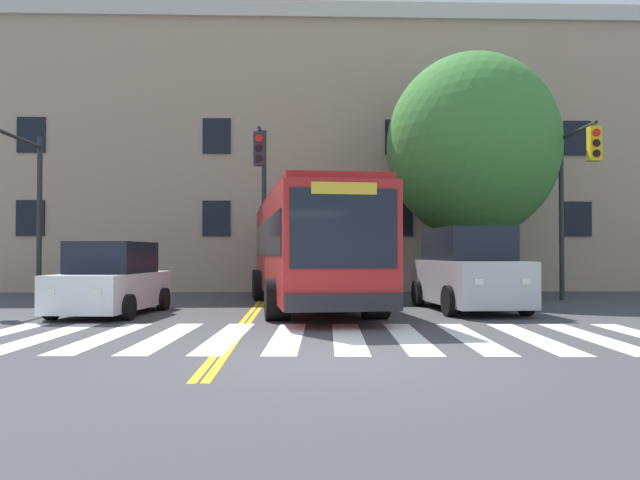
% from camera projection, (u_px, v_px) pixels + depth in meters
% --- Properties ---
extents(ground_plane, '(120.00, 120.00, 0.00)m').
position_uv_depth(ground_plane, '(329.00, 358.00, 9.13)').
color(ground_plane, '#424244').
extents(crosswalk, '(12.98, 4.80, 0.01)m').
position_uv_depth(crosswalk, '(318.00, 337.00, 11.39)').
color(crosswalk, white).
rests_on(crosswalk, ground).
extents(lane_line_yellow_inner, '(0.12, 36.00, 0.01)m').
position_uv_depth(lane_line_yellow_inner, '(268.00, 291.00, 25.32)').
color(lane_line_yellow_inner, gold).
rests_on(lane_line_yellow_inner, ground).
extents(lane_line_yellow_outer, '(0.12, 36.00, 0.01)m').
position_uv_depth(lane_line_yellow_outer, '(272.00, 291.00, 25.33)').
color(lane_line_yellow_outer, gold).
rests_on(lane_line_yellow_outer, ground).
extents(city_bus, '(3.77, 11.54, 3.20)m').
position_uv_depth(city_bus, '(308.00, 246.00, 17.90)').
color(city_bus, '#B22323').
rests_on(city_bus, ground).
extents(car_white_near_lane, '(2.34, 4.28, 1.82)m').
position_uv_depth(car_white_near_lane, '(112.00, 281.00, 15.62)').
color(car_white_near_lane, white).
rests_on(car_white_near_lane, ground).
extents(car_silver_far_lane, '(2.40, 4.90, 2.21)m').
position_uv_depth(car_silver_far_lane, '(467.00, 271.00, 16.73)').
color(car_silver_far_lane, '#B7BABF').
rests_on(car_silver_far_lane, ground).
extents(car_tan_behind_bus, '(2.24, 4.08, 1.94)m').
position_uv_depth(car_tan_behind_bus, '(294.00, 268.00, 28.03)').
color(car_tan_behind_bus, tan).
rests_on(car_tan_behind_bus, ground).
extents(traffic_light_near_corner, '(0.35, 2.77, 5.81)m').
position_uv_depth(traffic_light_near_corner, '(574.00, 180.00, 19.50)').
color(traffic_light_near_corner, '#28282D').
rests_on(traffic_light_near_corner, ground).
extents(traffic_light_far_corner, '(0.34, 3.33, 5.19)m').
position_uv_depth(traffic_light_far_corner, '(20.00, 185.00, 18.10)').
color(traffic_light_far_corner, '#28282D').
rests_on(traffic_light_far_corner, ground).
extents(traffic_light_overhead, '(0.34, 2.70, 5.67)m').
position_uv_depth(traffic_light_overhead, '(262.00, 184.00, 19.88)').
color(traffic_light_overhead, '#28282D').
rests_on(traffic_light_overhead, ground).
extents(street_tree_curbside_large, '(6.47, 6.65, 8.49)m').
position_uv_depth(street_tree_curbside_large, '(472.00, 147.00, 21.73)').
color(street_tree_curbside_large, '#4C3D2D').
rests_on(street_tree_curbside_large, ground).
extents(building_facade, '(36.19, 7.69, 11.65)m').
position_uv_depth(building_facade, '(386.00, 160.00, 28.64)').
color(building_facade, tan).
rests_on(building_facade, ground).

